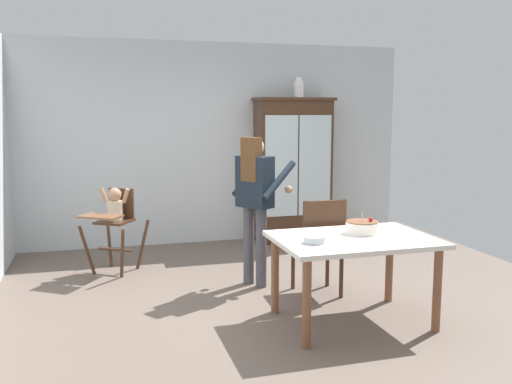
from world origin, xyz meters
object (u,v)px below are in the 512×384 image
Objects in this scene: birthday_cake at (362,227)px; dining_chair_far_side at (321,240)px; ceramic_vase at (298,89)px; high_chair_with_toddler at (115,214)px; china_cabinet at (293,170)px; adult_person at (255,193)px; dining_table at (353,249)px; serving_bowl at (315,240)px.

dining_chair_far_side is at bearing 103.92° from birthday_cake.
ceramic_vase reaches higher than high_chair_with_toddler.
china_cabinet is 2.11m from adult_person.
dining_table is 1.37× the size of dining_chair_far_side.
china_cabinet is at bearing -100.97° from dining_chair_far_side.
dining_table is at bearing 169.68° from adult_person.
china_cabinet is 3.28m from serving_bowl.
china_cabinet is 2.05× the size of dining_chair_far_side.
birthday_cake is at bearing 177.34° from adult_person.
dining_table is at bearing -138.70° from birthday_cake.
adult_person is 5.47× the size of birthday_cake.
china_cabinet is at bearing 73.37° from serving_bowl.
high_chair_with_toddler is at bearing 135.37° from birthday_cake.
serving_bowl is at bearing 66.35° from dining_chair_far_side.
high_chair_with_toddler is 2.84m from birthday_cake.
birthday_cake is 0.64m from dining_chair_far_side.
high_chair_with_toddler is at bearing 124.00° from serving_bowl.
birthday_cake is (2.02, -1.99, 0.14)m from high_chair_with_toddler.
adult_person is 8.50× the size of serving_bowl.
ceramic_vase reaches higher than dining_chair_far_side.
dining_chair_far_side is (0.51, -0.52, -0.41)m from adult_person.
dining_chair_far_side is (1.88, -1.42, -0.10)m from high_chair_with_toddler.
china_cabinet is 2.07× the size of high_chair_with_toddler.
adult_person reaches higher than high_chair_with_toddler.
serving_bowl is at bearing -107.75° from ceramic_vase.
ceramic_vase is 0.28× the size of high_chair_with_toddler.
china_cabinet is at bearing -176.88° from ceramic_vase.
china_cabinet reaches higher than high_chair_with_toddler.
high_chair_with_toddler is (-2.50, -0.93, -1.43)m from ceramic_vase.
high_chair_with_toddler is 5.28× the size of serving_bowl.
ceramic_vase is 3.42m from dining_table.
china_cabinet is 7.03× the size of birthday_cake.
high_chair_with_toddler is at bearing -159.57° from ceramic_vase.
serving_bowl is (1.49, -2.21, 0.11)m from high_chair_with_toddler.
china_cabinet is 10.93× the size of serving_bowl.
adult_person is 1.35m from dining_table.
dining_table is 0.43m from serving_bowl.
adult_person is 1.59× the size of dining_chair_far_side.
adult_person is at bearing 120.75° from birthday_cake.
ceramic_vase is at bearing 78.62° from dining_table.
dining_table is 7.32× the size of serving_bowl.
adult_person reaches higher than dining_chair_far_side.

